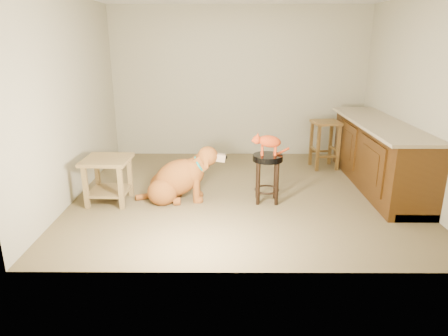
{
  "coord_description": "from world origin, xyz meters",
  "views": [
    {
      "loc": [
        -0.23,
        -5.18,
        2.03
      ],
      "look_at": [
        -0.26,
        -0.28,
        0.45
      ],
      "focal_mm": 32.0,
      "sensor_mm": 36.0,
      "label": 1
    }
  ],
  "objects_px": {
    "padded_stool": "(267,169)",
    "golden_retriever": "(178,179)",
    "tabby_kitten": "(267,142)",
    "wood_stool": "(324,144)",
    "side_table": "(108,173)"
  },
  "relations": [
    {
      "from": "tabby_kitten",
      "to": "golden_retriever",
      "type": "bearing_deg",
      "value": -179.44
    },
    {
      "from": "wood_stool",
      "to": "golden_retriever",
      "type": "relative_size",
      "value": 0.63
    },
    {
      "from": "padded_stool",
      "to": "tabby_kitten",
      "type": "distance_m",
      "value": 0.35
    },
    {
      "from": "padded_stool",
      "to": "wood_stool",
      "type": "distance_m",
      "value": 1.83
    },
    {
      "from": "side_table",
      "to": "golden_retriever",
      "type": "relative_size",
      "value": 0.49
    },
    {
      "from": "wood_stool",
      "to": "golden_retriever",
      "type": "bearing_deg",
      "value": -147.43
    },
    {
      "from": "padded_stool",
      "to": "wood_stool",
      "type": "bearing_deg",
      "value": 53.64
    },
    {
      "from": "golden_retriever",
      "to": "tabby_kitten",
      "type": "xyz_separation_m",
      "value": [
        1.15,
        -0.04,
        0.51
      ]
    },
    {
      "from": "wood_stool",
      "to": "golden_retriever",
      "type": "xyz_separation_m",
      "value": [
        -2.24,
        -1.43,
        -0.12
      ]
    },
    {
      "from": "wood_stool",
      "to": "side_table",
      "type": "distance_m",
      "value": 3.48
    },
    {
      "from": "side_table",
      "to": "tabby_kitten",
      "type": "xyz_separation_m",
      "value": [
        2.04,
        0.04,
        0.41
      ]
    },
    {
      "from": "padded_stool",
      "to": "golden_retriever",
      "type": "xyz_separation_m",
      "value": [
        -1.16,
        0.04,
        -0.16
      ]
    },
    {
      "from": "wood_stool",
      "to": "tabby_kitten",
      "type": "relative_size",
      "value": 1.55
    },
    {
      "from": "side_table",
      "to": "golden_retriever",
      "type": "xyz_separation_m",
      "value": [
        0.89,
        0.08,
        -0.1
      ]
    },
    {
      "from": "golden_retriever",
      "to": "tabby_kitten",
      "type": "distance_m",
      "value": 1.26
    }
  ]
}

